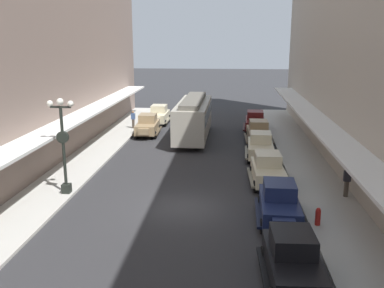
% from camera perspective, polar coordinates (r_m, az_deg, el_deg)
% --- Properties ---
extents(ground_plane, '(200.00, 200.00, 0.00)m').
position_cam_1_polar(ground_plane, '(21.75, -1.39, -8.44)').
color(ground_plane, '#2D2D30').
extents(sidewalk_left, '(3.00, 60.00, 0.15)m').
position_cam_1_polar(sidewalk_left, '(23.71, -19.86, -7.18)').
color(sidewalk_left, '#B7B5AD').
rests_on(sidewalk_left, ground).
extents(sidewalk_right, '(3.00, 60.00, 0.15)m').
position_cam_1_polar(sidewalk_right, '(22.23, 18.42, -8.48)').
color(sidewalk_right, '#B7B5AD').
rests_on(sidewalk_right, ground).
extents(parked_car_0, '(2.26, 4.30, 1.84)m').
position_cam_1_polar(parked_car_0, '(30.36, 9.16, -0.21)').
color(parked_car_0, beige).
rests_on(parked_car_0, ground).
extents(parked_car_1, '(2.25, 4.30, 1.84)m').
position_cam_1_polar(parked_car_1, '(25.06, 10.12, -3.30)').
color(parked_car_1, beige).
rests_on(parked_car_1, ground).
extents(parked_car_2, '(2.23, 4.29, 1.84)m').
position_cam_1_polar(parked_car_2, '(34.79, 8.90, 1.62)').
color(parked_car_2, '#997F5B').
rests_on(parked_car_2, ground).
extents(parked_car_3, '(2.23, 4.29, 1.84)m').
position_cam_1_polar(parked_car_3, '(20.22, 11.63, -7.65)').
color(parked_car_3, '#19234C').
rests_on(parked_car_3, ground).
extents(parked_car_4, '(2.16, 4.27, 1.84)m').
position_cam_1_polar(parked_car_4, '(42.46, -4.47, 3.98)').
color(parked_car_4, beige).
rests_on(parked_car_4, ground).
extents(parked_car_5, '(2.25, 4.30, 1.84)m').
position_cam_1_polar(parked_car_5, '(15.50, 13.37, -14.77)').
color(parked_car_5, black).
rests_on(parked_car_5, ground).
extents(parked_car_6, '(2.29, 4.31, 1.84)m').
position_cam_1_polar(parked_car_6, '(39.27, 8.44, 3.05)').
color(parked_car_6, '#591919').
rests_on(parked_car_6, ground).
extents(parked_car_7, '(2.27, 4.31, 1.84)m').
position_cam_1_polar(parked_car_7, '(37.43, -5.98, 2.59)').
color(parked_car_7, '#997F5B').
rests_on(parked_car_7, ground).
extents(streetcar, '(2.61, 9.62, 3.46)m').
position_cam_1_polar(streetcar, '(35.79, 0.19, 3.70)').
color(streetcar, '#ADA899').
rests_on(streetcar, ground).
extents(lamp_post_with_clock, '(1.42, 0.44, 5.16)m').
position_cam_1_polar(lamp_post_with_clock, '(23.41, -16.89, 0.26)').
color(lamp_post_with_clock, black).
rests_on(lamp_post_with_clock, sidewalk_left).
extents(fire_hydrant, '(0.24, 0.24, 0.82)m').
position_cam_1_polar(fire_hydrant, '(20.09, 16.52, -9.27)').
color(fire_hydrant, '#B21E19').
rests_on(fire_hydrant, sidewalk_right).
extents(pedestrian_0, '(0.36, 0.28, 1.67)m').
position_cam_1_polar(pedestrian_0, '(23.86, 20.03, -4.67)').
color(pedestrian_0, '#4C4238').
rests_on(pedestrian_0, sidewalk_right).
extents(pedestrian_1, '(0.36, 0.24, 1.64)m').
position_cam_1_polar(pedestrian_1, '(39.85, -7.89, 3.29)').
color(pedestrian_1, '#4C4238').
rests_on(pedestrian_1, sidewalk_left).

